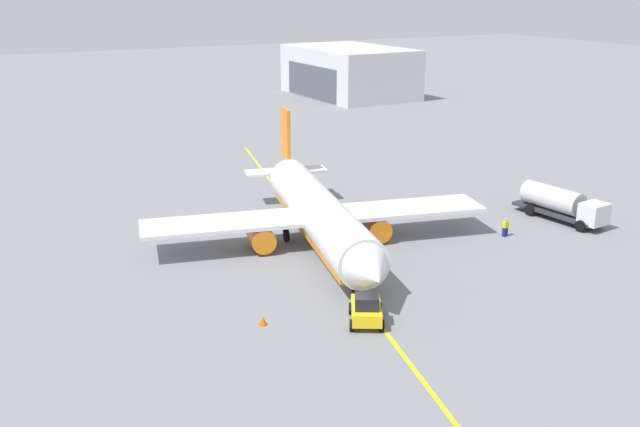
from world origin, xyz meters
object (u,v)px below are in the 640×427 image
object	(u,v)px
airplane	(319,214)
refueling_worker	(505,228)
pushback_tug	(366,309)
fuel_tanker	(561,203)
safety_cone_nose	(263,321)

from	to	relation	value
airplane	refueling_worker	world-z (taller)	airplane
pushback_tug	fuel_tanker	bearing A→B (deg)	109.81
fuel_tanker	safety_cone_nose	bearing A→B (deg)	-78.24
fuel_tanker	safety_cone_nose	distance (m)	35.47
airplane	safety_cone_nose	world-z (taller)	airplane
pushback_tug	refueling_worker	bearing A→B (deg)	114.05
fuel_tanker	pushback_tug	distance (m)	30.10
fuel_tanker	refueling_worker	distance (m)	8.05
fuel_tanker	refueling_worker	bearing A→B (deg)	-82.09
airplane	pushback_tug	distance (m)	15.93
fuel_tanker	safety_cone_nose	size ratio (longest dim) A/B	14.44
fuel_tanker	refueling_worker	world-z (taller)	fuel_tanker
airplane	refueling_worker	distance (m)	17.28
airplane	refueling_worker	xyz separation A→B (m)	(6.12, 16.04, -1.97)
airplane	safety_cone_nose	xyz separation A→B (m)	(12.25, -10.73, -2.45)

